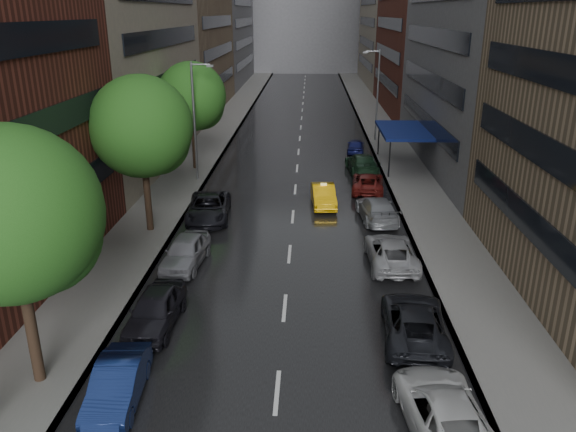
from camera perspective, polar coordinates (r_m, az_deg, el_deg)
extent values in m
cube|color=black|center=(63.70, 1.28, 8.64)|extent=(14.00, 140.00, 0.01)
cube|color=gray|center=(64.46, -6.84, 8.71)|extent=(4.00, 140.00, 0.15)
cube|color=gray|center=(64.18, 9.43, 8.53)|extent=(4.00, 140.00, 0.15)
cube|color=#937A5B|center=(78.10, -10.15, 18.60)|extent=(8.00, 28.00, 22.00)
cube|color=slate|center=(50.41, 19.34, 18.30)|extent=(8.00, 28.00, 24.00)
cube|color=gray|center=(107.35, 10.37, 20.52)|extent=(8.00, 32.00, 28.00)
cylinder|color=#382619|center=(21.72, -24.76, -9.54)|extent=(0.40, 0.40, 5.18)
sphere|color=#1E5116|center=(20.22, -26.34, 0.14)|extent=(5.92, 5.92, 5.92)
cylinder|color=#382619|center=(34.44, -14.12, 2.47)|extent=(0.40, 0.40, 5.16)
sphere|color=#1E5116|center=(33.51, -14.68, 8.78)|extent=(5.90, 5.90, 5.90)
cylinder|color=#382619|center=(47.89, -9.50, 7.53)|extent=(0.40, 0.40, 4.91)
sphere|color=#1E5116|center=(47.24, -9.76, 11.89)|extent=(5.61, 5.61, 5.61)
imported|color=#FFB90D|center=(38.70, 3.62, 2.10)|extent=(1.82, 4.46, 1.44)
imported|color=#101E4E|center=(20.75, -16.93, -16.03)|extent=(1.80, 4.43, 1.43)
imported|color=black|center=(24.68, -13.33, -9.23)|extent=(2.04, 4.73, 1.59)
imported|color=gray|center=(29.98, -10.36, -3.56)|extent=(2.25, 4.78, 1.58)
imported|color=black|center=(36.39, -8.07, 0.86)|extent=(3.06, 5.84, 1.57)
imported|color=silver|center=(19.47, 15.54, -18.54)|extent=(2.94, 5.47, 1.46)
imported|color=black|center=(23.84, 12.70, -10.40)|extent=(2.87, 5.55, 1.50)
imported|color=#949599|center=(30.11, 10.41, -3.57)|extent=(2.55, 5.33, 1.47)
imported|color=gray|center=(36.29, 9.03, 0.70)|extent=(2.62, 5.39, 1.51)
imported|color=maroon|center=(42.17, 8.10, 3.40)|extent=(2.74, 5.10, 1.36)
imported|color=#16311E|center=(47.02, 7.53, 5.32)|extent=(2.72, 5.68, 1.60)
imported|color=#10144D|center=(53.86, 6.88, 7.10)|extent=(1.91, 4.03, 1.33)
cylinder|color=gray|center=(44.07, -9.49, 9.37)|extent=(0.18, 0.18, 9.00)
cube|color=gray|center=(43.24, -7.94, 14.87)|extent=(0.50, 0.22, 0.16)
cylinder|color=gray|center=(58.37, 9.07, 11.98)|extent=(0.18, 0.18, 9.00)
cube|color=gray|center=(57.80, 7.87, 16.15)|extent=(0.50, 0.22, 0.16)
cube|color=navy|center=(49.02, 11.68, 8.51)|extent=(4.00, 8.00, 0.25)
cylinder|color=black|center=(45.44, 10.28, 5.76)|extent=(0.12, 0.12, 3.00)
cylinder|color=black|center=(52.78, 9.20, 7.81)|extent=(0.12, 0.12, 3.00)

